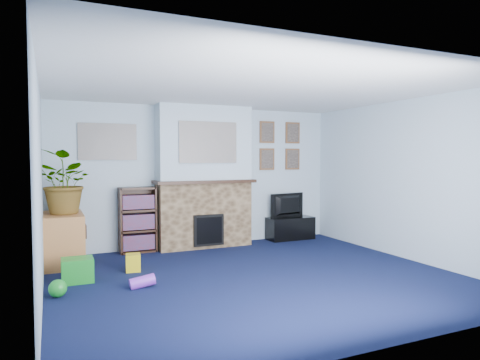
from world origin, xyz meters
name	(u,v)px	position (x,y,z in m)	size (l,w,h in m)	color
floor	(258,277)	(0.00, 0.00, 0.00)	(5.00, 4.50, 0.01)	#0E1435
ceiling	(258,88)	(0.00, 0.00, 2.40)	(5.00, 4.50, 0.01)	white
wall_back	(200,176)	(0.00, 2.25, 1.20)	(5.00, 0.04, 2.40)	silver
wall_front	(386,199)	(0.00, -2.25, 1.20)	(5.00, 0.04, 2.40)	silver
wall_left	(40,190)	(-2.50, 0.00, 1.20)	(0.04, 4.50, 2.40)	silver
wall_right	(407,179)	(2.50, 0.00, 1.20)	(0.04, 4.50, 2.40)	silver
chimney_breast	(204,178)	(0.00, 2.05, 1.18)	(1.72, 0.50, 2.40)	brown
collage_main	(208,142)	(0.00, 1.84, 1.78)	(1.00, 0.03, 0.68)	gray
collage_left	(108,142)	(-1.55, 2.23, 1.78)	(0.90, 0.03, 0.58)	gray
portrait_tl	(267,132)	(1.30, 2.23, 2.00)	(0.30, 0.03, 0.40)	brown
portrait_tr	(293,133)	(1.85, 2.23, 2.00)	(0.30, 0.03, 0.40)	brown
portrait_bl	(267,159)	(1.30, 2.23, 1.50)	(0.30, 0.03, 0.40)	brown
portrait_br	(292,159)	(1.85, 2.23, 1.50)	(0.30, 0.03, 0.40)	brown
tv_stand	(290,227)	(1.69, 2.03, 0.23)	(0.88, 0.37, 0.42)	black
television	(290,205)	(1.69, 2.05, 0.64)	(0.77, 0.10, 0.44)	black
bookshelf	(138,221)	(-1.12, 2.11, 0.50)	(0.58, 0.28, 1.05)	#321C12
sideboard	(64,240)	(-2.24, 1.72, 0.35)	(0.52, 0.94, 0.73)	#BC743C
potted_plant	(66,182)	(-2.19, 1.67, 1.19)	(0.82, 0.71, 0.91)	#26661E
mantel_clock	(203,176)	(-0.03, 2.00, 1.22)	(0.09, 0.06, 0.13)	gold
mantel_candle	(219,175)	(0.26, 2.00, 1.23)	(0.05, 0.05, 0.14)	#B2BFC6
mantel_teddy	(177,177)	(-0.49, 2.00, 1.22)	(0.14, 0.14, 0.14)	gray
mantel_can	(246,176)	(0.76, 2.00, 1.21)	(0.07, 0.07, 0.13)	yellow
green_crate	(77,271)	(-2.12, 0.71, 0.14)	(0.37, 0.30, 0.30)	#198C26
toy_ball	(58,289)	(-2.35, 0.19, 0.09)	(0.19, 0.19, 0.19)	#198C26
toy_block	(133,263)	(-1.40, 0.94, 0.11)	(0.19, 0.19, 0.23)	yellow
toy_tube	(142,282)	(-1.44, 0.15, 0.07)	(0.14, 0.14, 0.29)	purple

